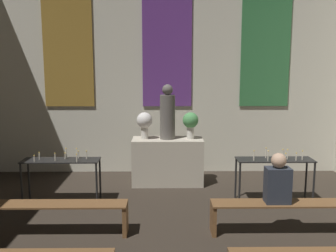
{
  "coord_description": "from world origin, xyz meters",
  "views": [
    {
      "loc": [
        -0.08,
        0.89,
        2.46
      ],
      "look_at": [
        0.0,
        7.78,
        1.37
      ],
      "focal_mm": 40.0,
      "sensor_mm": 36.0,
      "label": 1
    }
  ],
  "objects_px": {
    "candle_rack_left": "(61,165)",
    "pew_back_left": "(56,212)",
    "pew_back_right": "(282,211)",
    "altar": "(168,161)",
    "flower_vase_right": "(191,122)",
    "candle_rack_right": "(275,165)",
    "flower_vase_left": "(145,122)",
    "person_seated": "(278,181)",
    "statue": "(168,114)"
  },
  "relations": [
    {
      "from": "statue",
      "to": "pew_back_left",
      "type": "height_order",
      "value": "statue"
    },
    {
      "from": "flower_vase_left",
      "to": "pew_back_left",
      "type": "distance_m",
      "value": 2.87
    },
    {
      "from": "altar",
      "to": "pew_back_left",
      "type": "bearing_deg",
      "value": -124.54
    },
    {
      "from": "flower_vase_left",
      "to": "pew_back_right",
      "type": "xyz_separation_m",
      "value": [
        2.15,
        -2.43,
        -0.97
      ]
    },
    {
      "from": "flower_vase_right",
      "to": "altar",
      "type": "bearing_deg",
      "value": 180.0
    },
    {
      "from": "pew_back_right",
      "to": "altar",
      "type": "bearing_deg",
      "value": 124.54
    },
    {
      "from": "person_seated",
      "to": "candle_rack_left",
      "type": "bearing_deg",
      "value": 159.26
    },
    {
      "from": "altar",
      "to": "person_seated",
      "type": "height_order",
      "value": "person_seated"
    },
    {
      "from": "altar",
      "to": "candle_rack_left",
      "type": "distance_m",
      "value": 2.23
    },
    {
      "from": "flower_vase_left",
      "to": "pew_back_left",
      "type": "relative_size",
      "value": 0.27
    },
    {
      "from": "candle_rack_left",
      "to": "pew_back_left",
      "type": "relative_size",
      "value": 0.66
    },
    {
      "from": "flower_vase_left",
      "to": "person_seated",
      "type": "bearing_deg",
      "value": -49.55
    },
    {
      "from": "statue",
      "to": "candle_rack_left",
      "type": "distance_m",
      "value": 2.36
    },
    {
      "from": "pew_back_right",
      "to": "person_seated",
      "type": "relative_size",
      "value": 2.8
    },
    {
      "from": "flower_vase_left",
      "to": "person_seated",
      "type": "height_order",
      "value": "flower_vase_left"
    },
    {
      "from": "flower_vase_left",
      "to": "person_seated",
      "type": "distance_m",
      "value": 3.23
    },
    {
      "from": "pew_back_left",
      "to": "pew_back_right",
      "type": "distance_m",
      "value": 3.34
    },
    {
      "from": "flower_vase_right",
      "to": "candle_rack_right",
      "type": "xyz_separation_m",
      "value": [
        1.47,
        -1.09,
        -0.63
      ]
    },
    {
      "from": "altar",
      "to": "pew_back_left",
      "type": "xyz_separation_m",
      "value": [
        -1.67,
        -2.43,
        -0.14
      ]
    },
    {
      "from": "altar",
      "to": "flower_vase_right",
      "type": "bearing_deg",
      "value": 0.0
    },
    {
      "from": "altar",
      "to": "person_seated",
      "type": "distance_m",
      "value": 2.92
    },
    {
      "from": "person_seated",
      "to": "candle_rack_right",
      "type": "bearing_deg",
      "value": 75.06
    },
    {
      "from": "pew_back_right",
      "to": "flower_vase_right",
      "type": "bearing_deg",
      "value": 116.15
    },
    {
      "from": "candle_rack_left",
      "to": "pew_back_right",
      "type": "xyz_separation_m",
      "value": [
        3.61,
        -1.34,
        -0.35
      ]
    },
    {
      "from": "candle_rack_left",
      "to": "candle_rack_right",
      "type": "distance_m",
      "value": 3.88
    },
    {
      "from": "candle_rack_left",
      "to": "pew_back_right",
      "type": "distance_m",
      "value": 3.86
    },
    {
      "from": "pew_back_left",
      "to": "flower_vase_right",
      "type": "bearing_deg",
      "value": 48.47
    },
    {
      "from": "flower_vase_left",
      "to": "person_seated",
      "type": "xyz_separation_m",
      "value": [
        2.07,
        -2.43,
        -0.51
      ]
    },
    {
      "from": "candle_rack_left",
      "to": "candle_rack_right",
      "type": "xyz_separation_m",
      "value": [
        3.88,
        -0.0,
        0.0
      ]
    },
    {
      "from": "flower_vase_right",
      "to": "pew_back_right",
      "type": "distance_m",
      "value": 2.87
    },
    {
      "from": "candle_rack_right",
      "to": "pew_back_left",
      "type": "relative_size",
      "value": 0.66
    },
    {
      "from": "statue",
      "to": "candle_rack_right",
      "type": "relative_size",
      "value": 0.82
    },
    {
      "from": "statue",
      "to": "pew_back_right",
      "type": "bearing_deg",
      "value": -55.46
    },
    {
      "from": "pew_back_right",
      "to": "person_seated",
      "type": "height_order",
      "value": "person_seated"
    },
    {
      "from": "altar",
      "to": "pew_back_right",
      "type": "bearing_deg",
      "value": -55.46
    },
    {
      "from": "pew_back_left",
      "to": "statue",
      "type": "bearing_deg",
      "value": 55.46
    },
    {
      "from": "flower_vase_right",
      "to": "person_seated",
      "type": "distance_m",
      "value": 2.72
    },
    {
      "from": "candle_rack_right",
      "to": "pew_back_left",
      "type": "bearing_deg",
      "value": -159.74
    },
    {
      "from": "altar",
      "to": "candle_rack_right",
      "type": "distance_m",
      "value": 2.24
    },
    {
      "from": "statue",
      "to": "candle_rack_left",
      "type": "xyz_separation_m",
      "value": [
        -1.94,
        -1.09,
        -0.79
      ]
    },
    {
      "from": "candle_rack_left",
      "to": "flower_vase_right",
      "type": "bearing_deg",
      "value": 24.29
    },
    {
      "from": "pew_back_left",
      "to": "person_seated",
      "type": "distance_m",
      "value": 3.29
    },
    {
      "from": "candle_rack_left",
      "to": "pew_back_left",
      "type": "distance_m",
      "value": 1.41
    },
    {
      "from": "candle_rack_right",
      "to": "pew_back_left",
      "type": "xyz_separation_m",
      "value": [
        -3.61,
        -1.33,
        -0.35
      ]
    },
    {
      "from": "altar",
      "to": "pew_back_right",
      "type": "xyz_separation_m",
      "value": [
        1.67,
        -2.43,
        -0.14
      ]
    },
    {
      "from": "pew_back_left",
      "to": "person_seated",
      "type": "bearing_deg",
      "value": 0.0
    },
    {
      "from": "flower_vase_left",
      "to": "candle_rack_left",
      "type": "height_order",
      "value": "flower_vase_left"
    },
    {
      "from": "statue",
      "to": "person_seated",
      "type": "height_order",
      "value": "statue"
    },
    {
      "from": "candle_rack_left",
      "to": "pew_back_left",
      "type": "bearing_deg",
      "value": -78.64
    },
    {
      "from": "flower_vase_right",
      "to": "candle_rack_right",
      "type": "distance_m",
      "value": 1.93
    }
  ]
}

